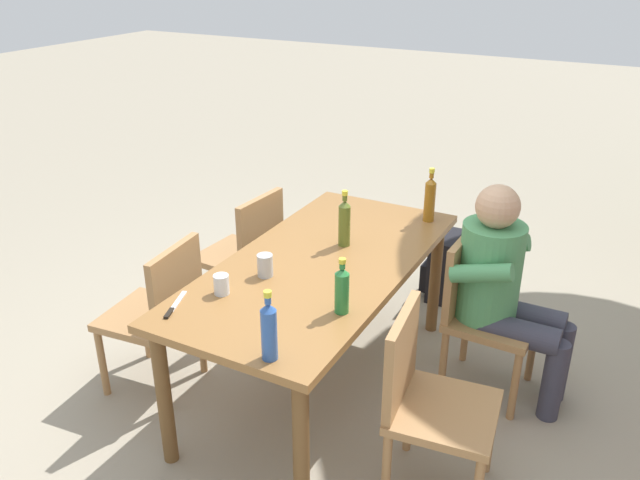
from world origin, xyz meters
The scene contains 16 objects.
ground_plane centered at (0.00, 0.00, 0.00)m, with size 24.00×24.00×0.00m, color gray.
dining_table centered at (0.00, 0.00, 0.68)m, with size 1.83×0.88×0.77m.
chair_far_left centered at (-0.41, 0.74, 0.49)m, with size 0.45×0.45×0.87m.
chair_near_right centered at (0.40, -0.74, 0.49)m, with size 0.48×0.48×0.87m.
chair_far_right centered at (0.42, 0.74, 0.49)m, with size 0.49×0.49×0.87m.
chair_near_left centered at (-0.41, -0.74, 0.49)m, with size 0.47×0.47×0.87m.
person_in_white_shirt centered at (-0.41, 0.85, 0.66)m, with size 0.47×0.61×1.18m.
bottle_blue centered at (0.83, 0.22, 0.90)m, with size 0.06×0.06×0.30m.
bottle_amber centered at (-0.77, 0.31, 0.91)m, with size 0.06×0.06×0.32m.
bottle_green centered at (0.39, 0.32, 0.88)m, with size 0.06×0.06×0.26m.
bottle_olive centered at (-0.23, 0.02, 0.90)m, with size 0.06×0.06×0.31m.
cup_glass centered at (0.50, -0.24, 0.82)m, with size 0.07×0.07×0.09m, color silver.
cup_steel centered at (0.26, -0.16, 0.83)m, with size 0.08×0.08×0.11m, color #B2B7BC.
table_knife centered at (0.71, -0.36, 0.77)m, with size 0.23×0.10×0.01m.
backpack_by_near_side centered at (-1.43, -0.36, 0.19)m, with size 0.29×0.25×0.39m.
backpack_by_far_side centered at (-1.29, 0.27, 0.22)m, with size 0.33×0.21×0.46m.
Camera 1 is at (2.57, 1.37, 2.24)m, focal length 36.01 mm.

